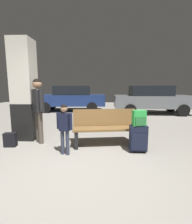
{
  "coord_description": "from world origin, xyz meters",
  "views": [
    {
      "loc": [
        0.39,
        -2.56,
        1.44
      ],
      "look_at": [
        0.25,
        1.3,
        0.85
      ],
      "focal_mm": 26.28,
      "sensor_mm": 36.0,
      "label": 1
    }
  ],
  "objects": [
    {
      "name": "adult",
      "position": [
        -1.23,
        1.51,
        1.02
      ],
      "size": [
        0.4,
        0.45,
        1.65
      ],
      "color": "brown",
      "rests_on": "ground_plane"
    },
    {
      "name": "suitcase",
      "position": [
        1.2,
        0.96,
        0.32
      ],
      "size": [
        0.38,
        0.23,
        0.6
      ],
      "color": "#191E33",
      "rests_on": "ground_plane"
    },
    {
      "name": "ground_plane",
      "position": [
        0.0,
        4.0,
        -0.05
      ],
      "size": [
        18.0,
        18.0,
        0.1
      ],
      "primitive_type": "cube",
      "color": "gray"
    },
    {
      "name": "bench",
      "position": [
        0.48,
        1.4,
        0.44
      ],
      "size": [
        1.66,
        0.73,
        0.89
      ],
      "color": "brown",
      "rests_on": "ground_plane"
    },
    {
      "name": "structural_pillar",
      "position": [
        -1.73,
        1.86,
        1.34
      ],
      "size": [
        0.57,
        0.57,
        2.69
      ],
      "color": "black",
      "rests_on": "ground_plane"
    },
    {
      "name": "parked_car_far",
      "position": [
        -1.5,
        7.31,
        0.81
      ],
      "size": [
        4.21,
        2.02,
        1.51
      ],
      "color": "navy",
      "rests_on": "ground_plane"
    },
    {
      "name": "backpack_dark_floor",
      "position": [
        -1.84,
        1.2,
        0.17
      ],
      "size": [
        0.29,
        0.21,
        0.34
      ],
      "color": "black",
      "rests_on": "ground_plane"
    },
    {
      "name": "parked_car_near",
      "position": [
        3.09,
        6.45,
        0.81
      ],
      "size": [
        4.13,
        1.87,
        1.51
      ],
      "color": "slate",
      "rests_on": "ground_plane"
    },
    {
      "name": "backpack_bright",
      "position": [
        1.2,
        0.96,
        0.77
      ],
      "size": [
        0.3,
        0.23,
        0.34
      ],
      "color": "green",
      "rests_on": "suitcase"
    },
    {
      "name": "child",
      "position": [
        -0.4,
        0.78,
        0.67
      ],
      "size": [
        0.35,
        0.25,
        1.09
      ],
      "color": "#33384C",
      "rests_on": "ground_plane"
    }
  ]
}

